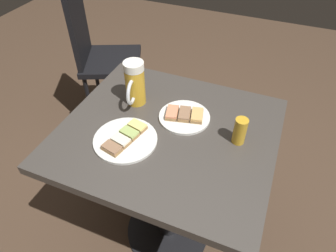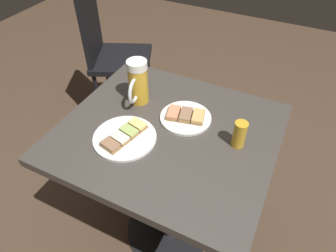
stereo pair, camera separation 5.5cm
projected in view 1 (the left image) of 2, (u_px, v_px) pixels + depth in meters
The scene contains 7 objects.
ground_plane at pixel (168, 230), 1.64m from camera, with size 6.00×6.00×0.00m, color #4C3828.
cafe_table at pixel (168, 159), 1.24m from camera, with size 0.71×0.80×0.76m.
plate_near at pixel (184, 116), 1.17m from camera, with size 0.20×0.20×0.03m.
plate_far at pixel (125, 139), 1.08m from camera, with size 0.23×0.23×0.03m.
beer_mug at pixel (135, 84), 1.18m from camera, with size 0.14×0.08×0.19m.
beer_glass_small at pixel (240, 131), 1.05m from camera, with size 0.05×0.05×0.10m, color gold.
cafe_chair at pixel (99, 51), 1.95m from camera, with size 0.50×0.50×0.97m.
Camera 1 is at (0.75, 0.31, 1.54)m, focal length 32.00 mm.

